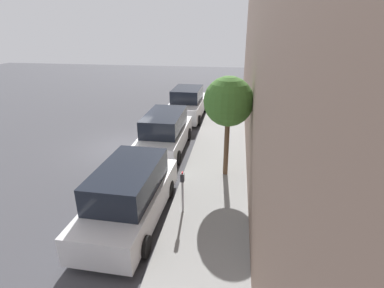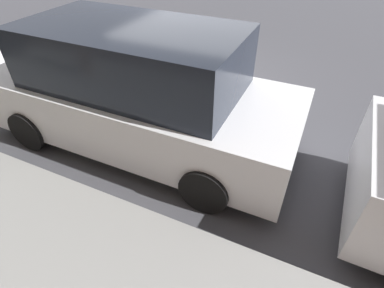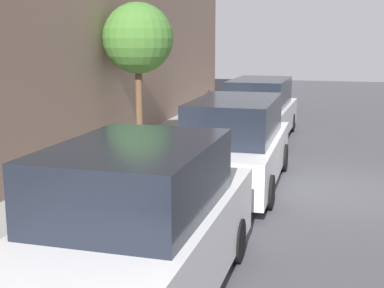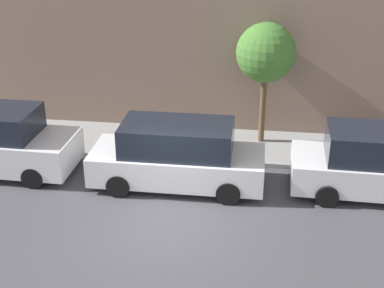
# 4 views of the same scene
# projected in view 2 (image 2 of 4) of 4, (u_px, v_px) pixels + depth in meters

# --- Properties ---
(ground_plane) EXTENTS (60.00, 60.00, 0.00)m
(ground_plane) POSITION_uv_depth(u_px,v_px,m) (194.00, 86.00, 6.65)
(ground_plane) COLOR #424247
(sidewalk) EXTENTS (2.58, 32.00, 0.15)m
(sidewalk) POSITION_uv_depth(u_px,v_px,m) (8.00, 270.00, 3.19)
(sidewalk) COLOR gray
(sidewalk) RESTS_ON ground_plane
(parked_minivan_second) EXTENTS (2.02, 4.90, 1.90)m
(parked_minivan_second) POSITION_uv_depth(u_px,v_px,m) (137.00, 92.00, 4.55)
(parked_minivan_second) COLOR silver
(parked_minivan_second) RESTS_ON ground_plane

